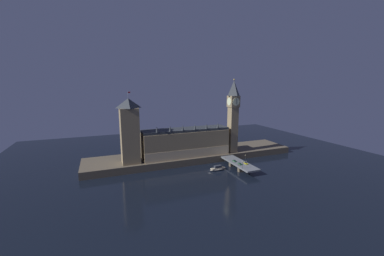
{
  "coord_description": "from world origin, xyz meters",
  "views": [
    {
      "loc": [
        -90.79,
        -184.71,
        77.48
      ],
      "look_at": [
        -9.42,
        20.0,
        37.05
      ],
      "focal_mm": 22.0,
      "sensor_mm": 36.0,
      "label": 1
    }
  ],
  "objects_px": {
    "street_lamp_near": "(243,164)",
    "car_northbound_lead": "(234,161)",
    "car_northbound_trail": "(240,164)",
    "car_southbound_lead": "(246,163)",
    "clock_tower": "(233,114)",
    "victoria_tower": "(130,131)",
    "boat_upstream": "(218,169)",
    "pedestrian_mid_walk": "(246,161)",
    "pedestrian_near_rail": "(239,165)",
    "pedestrian_far_rail": "(225,158)",
    "street_lamp_mid": "(245,157)"
  },
  "relations": [
    {
      "from": "pedestrian_mid_walk",
      "to": "pedestrian_far_rail",
      "type": "distance_m",
      "value": 21.74
    },
    {
      "from": "car_northbound_lead",
      "to": "car_northbound_trail",
      "type": "xyz_separation_m",
      "value": [
        0.0,
        -9.16,
        0.04
      ]
    },
    {
      "from": "victoria_tower",
      "to": "pedestrian_mid_walk",
      "type": "bearing_deg",
      "value": -20.11
    },
    {
      "from": "car_northbound_trail",
      "to": "car_southbound_lead",
      "type": "bearing_deg",
      "value": -7.31
    },
    {
      "from": "clock_tower",
      "to": "boat_upstream",
      "type": "relative_size",
      "value": 4.87
    },
    {
      "from": "car_northbound_trail",
      "to": "pedestrian_mid_walk",
      "type": "distance_m",
      "value": 9.48
    },
    {
      "from": "victoria_tower",
      "to": "boat_upstream",
      "type": "distance_m",
      "value": 87.42
    },
    {
      "from": "car_southbound_lead",
      "to": "pedestrian_mid_walk",
      "type": "bearing_deg",
      "value": 50.11
    },
    {
      "from": "car_northbound_trail",
      "to": "pedestrian_far_rail",
      "type": "distance_m",
      "value": 21.13
    },
    {
      "from": "pedestrian_far_rail",
      "to": "street_lamp_near",
      "type": "xyz_separation_m",
      "value": [
        -0.4,
        -30.35,
        3.48
      ]
    },
    {
      "from": "clock_tower",
      "to": "car_northbound_trail",
      "type": "xyz_separation_m",
      "value": [
        -13.46,
        -36.05,
        -40.99
      ]
    },
    {
      "from": "clock_tower",
      "to": "car_northbound_trail",
      "type": "bearing_deg",
      "value": -110.47
    },
    {
      "from": "street_lamp_near",
      "to": "street_lamp_mid",
      "type": "relative_size",
      "value": 1.05
    },
    {
      "from": "pedestrian_far_rail",
      "to": "boat_upstream",
      "type": "relative_size",
      "value": 0.11
    },
    {
      "from": "clock_tower",
      "to": "victoria_tower",
      "type": "relative_size",
      "value": 1.18
    },
    {
      "from": "pedestrian_far_rail",
      "to": "boat_upstream",
      "type": "xyz_separation_m",
      "value": [
        -15.07,
        -12.63,
        -5.04
      ]
    },
    {
      "from": "car_northbound_trail",
      "to": "pedestrian_mid_walk",
      "type": "bearing_deg",
      "value": 17.4
    },
    {
      "from": "victoria_tower",
      "to": "street_lamp_near",
      "type": "distance_m",
      "value": 104.54
    },
    {
      "from": "clock_tower",
      "to": "car_northbound_lead",
      "type": "xyz_separation_m",
      "value": [
        -13.46,
        -26.88,
        -41.03
      ]
    },
    {
      "from": "car_northbound_lead",
      "to": "car_southbound_lead",
      "type": "bearing_deg",
      "value": -58.74
    },
    {
      "from": "street_lamp_near",
      "to": "boat_upstream",
      "type": "xyz_separation_m",
      "value": [
        -14.67,
        17.71,
        -8.52
      ]
    },
    {
      "from": "victoria_tower",
      "to": "car_northbound_lead",
      "type": "distance_m",
      "value": 101.33
    },
    {
      "from": "victoria_tower",
      "to": "clock_tower",
      "type": "bearing_deg",
      "value": -2.03
    },
    {
      "from": "car_northbound_trail",
      "to": "street_lamp_near",
      "type": "distance_m",
      "value": 10.67
    },
    {
      "from": "car_northbound_trail",
      "to": "boat_upstream",
      "type": "bearing_deg",
      "value": 155.4
    },
    {
      "from": "clock_tower",
      "to": "victoria_tower",
      "type": "distance_m",
      "value": 105.91
    },
    {
      "from": "pedestrian_near_rail",
      "to": "street_lamp_near",
      "type": "xyz_separation_m",
      "value": [
        -0.4,
        -6.41,
        3.42
      ]
    },
    {
      "from": "street_lamp_near",
      "to": "car_northbound_lead",
      "type": "bearing_deg",
      "value": 79.59
    },
    {
      "from": "clock_tower",
      "to": "pedestrian_mid_walk",
      "type": "xyz_separation_m",
      "value": [
        -4.41,
        -33.21,
        -40.72
      ]
    },
    {
      "from": "victoria_tower",
      "to": "pedestrian_mid_walk",
      "type": "distance_m",
      "value": 111.44
    },
    {
      "from": "car_northbound_trail",
      "to": "pedestrian_far_rail",
      "type": "bearing_deg",
      "value": 98.2
    },
    {
      "from": "clock_tower",
      "to": "car_northbound_lead",
      "type": "bearing_deg",
      "value": -116.59
    },
    {
      "from": "car_northbound_lead",
      "to": "car_northbound_trail",
      "type": "bearing_deg",
      "value": -90.0
    },
    {
      "from": "car_southbound_lead",
      "to": "street_lamp_mid",
      "type": "height_order",
      "value": "street_lamp_mid"
    },
    {
      "from": "pedestrian_mid_walk",
      "to": "car_southbound_lead",
      "type": "bearing_deg",
      "value": -129.89
    },
    {
      "from": "car_southbound_lead",
      "to": "boat_upstream",
      "type": "relative_size",
      "value": 0.3
    },
    {
      "from": "victoria_tower",
      "to": "street_lamp_mid",
      "type": "height_order",
      "value": "victoria_tower"
    },
    {
      "from": "clock_tower",
      "to": "boat_upstream",
      "type": "height_order",
      "value": "clock_tower"
    },
    {
      "from": "pedestrian_far_rail",
      "to": "boat_upstream",
      "type": "height_order",
      "value": "pedestrian_far_rail"
    },
    {
      "from": "street_lamp_near",
      "to": "boat_upstream",
      "type": "distance_m",
      "value": 24.53
    },
    {
      "from": "pedestrian_near_rail",
      "to": "street_lamp_mid",
      "type": "relative_size",
      "value": 0.27
    },
    {
      "from": "pedestrian_near_rail",
      "to": "pedestrian_mid_walk",
      "type": "bearing_deg",
      "value": 25.89
    },
    {
      "from": "car_northbound_lead",
      "to": "street_lamp_mid",
      "type": "height_order",
      "value": "street_lamp_mid"
    },
    {
      "from": "street_lamp_mid",
      "to": "car_northbound_trail",
      "type": "bearing_deg",
      "value": -150.76
    },
    {
      "from": "pedestrian_mid_walk",
      "to": "pedestrian_near_rail",
      "type": "bearing_deg",
      "value": -154.11
    },
    {
      "from": "street_lamp_near",
      "to": "victoria_tower",
      "type": "bearing_deg",
      "value": 150.9
    },
    {
      "from": "car_southbound_lead",
      "to": "pedestrian_near_rail",
      "type": "relative_size",
      "value": 2.7
    },
    {
      "from": "clock_tower",
      "to": "pedestrian_mid_walk",
      "type": "relative_size",
      "value": 41.11
    },
    {
      "from": "clock_tower",
      "to": "boat_upstream",
      "type": "bearing_deg",
      "value": -138.65
    },
    {
      "from": "pedestrian_near_rail",
      "to": "street_lamp_mid",
      "type": "distance_m",
      "value": 15.32
    }
  ]
}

